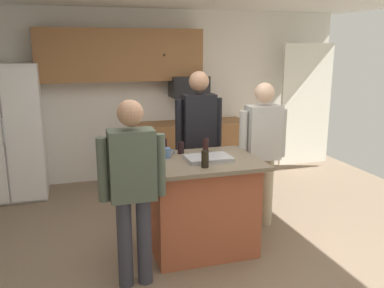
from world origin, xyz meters
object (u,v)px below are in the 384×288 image
person_guest_right (199,135)px  glass_dark_ale (206,145)px  microwave_over_range (189,86)px  person_guest_by_door (133,182)px  serving_tray (208,158)px  mug_ceramic_white (167,153)px  tumbler_amber (205,159)px  person_host_foreground (262,146)px  kitchen_island (201,204)px  refrigerator (8,132)px  glass_pilsner (163,147)px  glass_stout_tall (181,148)px

person_guest_right → glass_dark_ale: 0.49m
microwave_over_range → person_guest_by_door: person_guest_by_door is taller
glass_dark_ale → serving_tray: size_ratio=0.33×
mug_ceramic_white → tumbler_amber: 0.51m
person_host_foreground → tumbler_amber: 1.07m
person_guest_right → kitchen_island: bearing=-0.0°
kitchen_island → tumbler_amber: 0.61m
kitchen_island → person_guest_right: person_guest_right is taller
person_host_foreground → person_guest_right: 0.76m
person_guest_right → person_guest_by_door: bearing=-22.1°
serving_tray → person_host_foreground: bearing=25.9°
refrigerator → glass_pilsner: size_ratio=10.85×
person_guest_by_door → glass_pilsner: size_ratio=9.69×
person_guest_by_door → person_guest_right: bearing=20.1°
person_guest_by_door → tumbler_amber: size_ratio=10.33×
refrigerator → glass_stout_tall: bearing=-45.2°
refrigerator → microwave_over_range: (2.60, 0.12, 0.53)m
refrigerator → mug_ceramic_white: size_ratio=14.30×
tumbler_amber → person_guest_right: bearing=75.2°
person_guest_by_door → glass_stout_tall: size_ratio=12.96×
person_guest_by_door → person_guest_right: (0.98, 1.24, 0.09)m
refrigerator → kitchen_island: 3.03m
person_guest_by_door → glass_pilsner: 0.88m
glass_stout_tall → glass_dark_ale: size_ratio=0.87×
refrigerator → serving_tray: bearing=-47.1°
refrigerator → kitchen_island: size_ratio=1.60×
mug_ceramic_white → serving_tray: 0.43m
microwave_over_range → person_host_foreground: size_ratio=0.34×
refrigerator → serving_tray: (2.09, -2.26, 0.06)m
glass_dark_ale → tumbler_amber: (-0.19, -0.55, 0.01)m
person_guest_by_door → microwave_over_range: bearing=33.2°
person_guest_by_door → mug_ceramic_white: size_ratio=12.77×
kitchen_island → glass_dark_ale: bearing=62.9°
kitchen_island → person_host_foreground: (0.84, 0.33, 0.48)m
refrigerator → glass_stout_tall: refrigerator is taller
mug_ceramic_white → tumbler_amber: tumbler_amber is taller
person_guest_right → mug_ceramic_white: (-0.53, -0.60, -0.03)m
mug_ceramic_white → tumbler_amber: (0.26, -0.43, 0.03)m
refrigerator → kitchen_island: refrigerator is taller
kitchen_island → glass_pilsner: (-0.31, 0.29, 0.56)m
microwave_over_range → person_guest_by_door: size_ratio=0.34×
person_guest_right → serving_tray: bearing=5.0°
person_guest_right → mug_ceramic_white: 0.80m
refrigerator → microwave_over_range: 2.66m
person_guest_right → glass_dark_ale: (-0.08, -0.48, -0.01)m
refrigerator → mug_ceramic_white: (1.72, -2.04, 0.09)m
microwave_over_range → mug_ceramic_white: microwave_over_range is taller
microwave_over_range → serving_tray: size_ratio=1.27×
microwave_over_range → person_host_foreground: bearing=-82.3°
refrigerator → microwave_over_range: size_ratio=3.29×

